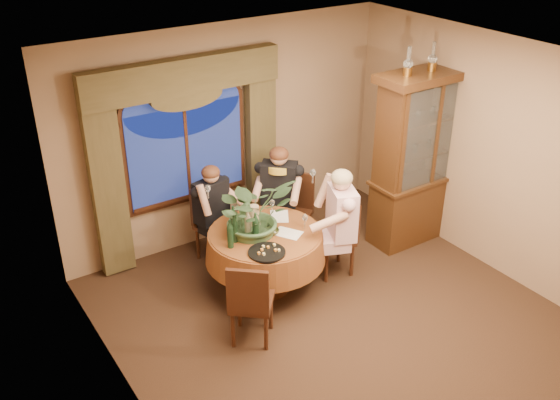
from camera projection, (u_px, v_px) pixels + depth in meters
floor at (345, 327)px, 6.69m from camera, size 5.00×5.00×0.00m
wall_back at (227, 134)px, 7.89m from camera, size 4.50×0.00×4.50m
wall_right at (505, 161)px, 7.13m from camera, size 0.00×5.00×5.00m
ceiling at (361, 71)px, 5.39m from camera, size 5.00×5.00×0.00m
window at (187, 153)px, 7.59m from camera, size 1.62×0.10×1.32m
arched_transom at (182, 91)px, 7.23m from camera, size 1.60×0.06×0.44m
drapery_left at (108, 184)px, 7.11m from camera, size 0.38×0.14×2.32m
drapery_right at (261, 146)px, 8.11m from camera, size 0.38×0.14×2.32m
swag_valance at (184, 76)px, 7.08m from camera, size 2.45×0.16×0.42m
dining_table at (266, 260)px, 7.17m from camera, size 1.43×1.43×0.75m
china_cabinet at (421, 158)px, 7.89m from camera, size 1.39×0.55×2.25m
oil_lamp_left at (408, 61)px, 7.10m from camera, size 0.11×0.11×0.34m
oil_lamp_center at (433, 56)px, 7.29m from camera, size 0.11×0.11×0.34m
oil_lamp_right at (456, 52)px, 7.48m from camera, size 0.11×0.11×0.34m
chair_right at (334, 237)px, 7.42m from camera, size 0.49×0.49×0.96m
chair_back_right at (293, 213)px, 7.94m from camera, size 0.59×0.59×0.96m
chair_back at (216, 225)px, 7.68m from camera, size 0.49×0.49×0.96m
chair_front_left at (252, 300)px, 6.33m from camera, size 0.59×0.59×0.96m
person_pink at (341, 227)px, 7.16m from camera, size 0.64×0.66×1.45m
person_back at (212, 214)px, 7.59m from camera, size 0.55×0.52×1.30m
person_scarf at (279, 198)px, 7.85m from camera, size 0.68×0.68×1.40m
stoneware_vase at (254, 217)px, 7.00m from camera, size 0.16×0.16×0.29m
centerpiece_plant at (253, 185)px, 6.75m from camera, size 0.86×0.95×0.74m
olive_bowl at (272, 232)px, 6.96m from camera, size 0.16×0.16×0.05m
cheese_platter at (267, 252)px, 6.60m from camera, size 0.40×0.40×0.02m
wine_bottle_0 at (255, 226)px, 6.78m from camera, size 0.07×0.07×0.33m
wine_bottle_1 at (248, 224)px, 6.83m from camera, size 0.07×0.07×0.33m
wine_bottle_2 at (230, 234)px, 6.64m from camera, size 0.07×0.07×0.33m
wine_bottle_3 at (234, 228)px, 6.74m from camera, size 0.07×0.07×0.33m
wine_bottle_4 at (233, 219)px, 6.92m from camera, size 0.07×0.07×0.33m
tasting_paper_0 at (288, 233)px, 6.96m from camera, size 0.33×0.37×0.00m
tasting_paper_1 at (279, 216)px, 7.31m from camera, size 0.34×0.37×0.00m
wine_glass_person_pink at (305, 221)px, 7.03m from camera, size 0.07×0.07×0.18m
wine_glass_person_back at (237, 212)px, 7.23m from camera, size 0.07×0.07×0.18m
wine_glass_person_scarf at (272, 206)px, 7.35m from camera, size 0.07×0.07×0.18m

